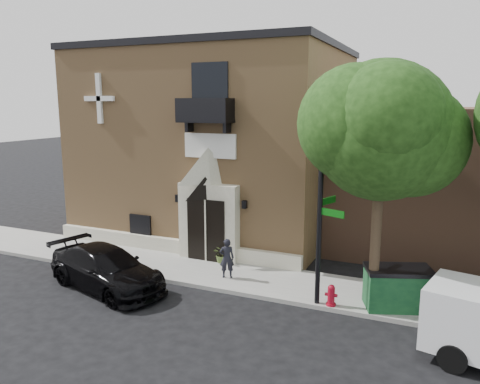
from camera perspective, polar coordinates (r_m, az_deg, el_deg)
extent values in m
plane|color=black|center=(17.33, -4.97, -11.70)|extent=(120.00, 120.00, 0.00)
cube|color=gray|center=(18.15, 0.14, -10.33)|extent=(42.00, 3.00, 0.15)
cube|color=#AD8152|center=(24.58, -2.43, 5.90)|extent=(12.00, 10.00, 9.00)
cube|color=black|center=(24.61, -2.52, 16.75)|extent=(12.20, 10.20, 0.30)
cube|color=beige|center=(20.95, -8.49, -6.42)|extent=(12.00, 0.30, 0.60)
cube|color=beige|center=(19.53, -3.80, -3.64)|extent=(2.60, 0.55, 3.20)
pyramid|color=beige|center=(19.07, -3.89, 3.21)|extent=(2.60, 0.55, 1.50)
cube|color=black|center=(19.36, -4.18, -4.70)|extent=(1.70, 0.06, 2.60)
cube|color=beige|center=(19.32, -4.24, -4.73)|extent=(0.06, 0.04, 2.60)
cube|color=white|center=(19.15, -3.66, 5.65)|extent=(2.30, 0.10, 1.00)
cube|color=black|center=(18.74, -4.25, 8.59)|extent=(2.20, 0.90, 0.10)
cube|color=black|center=(18.34, -4.90, 9.94)|extent=(2.20, 0.06, 0.90)
cube|color=black|center=(19.23, -7.08, 9.94)|extent=(0.06, 0.90, 0.90)
cube|color=black|center=(18.26, -1.30, 9.97)|extent=(0.06, 0.90, 0.90)
cube|color=black|center=(19.10, -3.70, 12.24)|extent=(1.60, 0.08, 2.20)
cube|color=white|center=(22.11, -16.79, 10.86)|extent=(0.22, 0.14, 2.20)
cube|color=white|center=(22.11, -16.79, 10.86)|extent=(1.60, 0.14, 0.22)
cube|color=black|center=(21.68, -12.05, -4.03)|extent=(1.10, 0.10, 1.00)
cube|color=orange|center=(21.70, -12.01, -4.01)|extent=(0.85, 0.06, 0.75)
cube|color=black|center=(20.18, -7.58, -0.75)|extent=(0.18, 0.18, 0.32)
cube|color=black|center=(18.80, 0.55, -1.53)|extent=(0.18, 0.18, 0.32)
cylinder|color=#38281C|center=(15.23, 16.16, -6.34)|extent=(0.32, 0.32, 4.20)
sphere|color=#16330E|center=(14.60, 16.91, 7.17)|extent=(4.20, 4.20, 4.20)
sphere|color=#16330E|center=(14.85, 20.06, 5.88)|extent=(3.36, 3.36, 3.36)
sphere|color=#16330E|center=(14.49, 14.08, 8.08)|extent=(3.57, 3.57, 3.57)
sphere|color=#16330E|center=(13.87, 17.48, 8.62)|extent=(3.15, 3.15, 3.15)
imported|color=black|center=(17.75, -15.99, -8.96)|extent=(5.51, 3.44, 1.49)
cylinder|color=black|center=(13.47, 24.49, -17.98)|extent=(0.77, 0.40, 0.74)
cylinder|color=black|center=(15.09, 26.04, -14.88)|extent=(0.77, 0.40, 0.74)
cylinder|color=black|center=(15.05, 9.70, -2.63)|extent=(0.16, 0.16, 6.04)
cube|color=#09570D|center=(14.79, 11.17, -2.53)|extent=(0.82, 0.33, 0.22)
cube|color=#09570D|center=(15.34, 10.69, -1.06)|extent=(0.33, 0.82, 0.22)
cylinder|color=maroon|center=(15.91, 11.01, -13.28)|extent=(0.32, 0.32, 0.07)
cylinder|color=maroon|center=(15.80, 11.05, -12.35)|extent=(0.23, 0.23, 0.49)
sphere|color=maroon|center=(15.70, 11.09, -11.43)|extent=(0.23, 0.23, 0.23)
cylinder|color=maroon|center=(15.78, 11.05, -12.21)|extent=(0.40, 0.11, 0.11)
cube|color=#103B20|center=(16.07, 18.66, -11.21)|extent=(2.25, 1.71, 1.22)
cube|color=black|center=(15.84, 18.80, -8.98)|extent=(2.32, 1.79, 0.13)
imported|color=#546C30|center=(19.37, -2.25, -7.60)|extent=(0.75, 0.69, 0.70)
imported|color=black|center=(17.68, -1.61, -8.06)|extent=(0.66, 0.57, 1.51)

